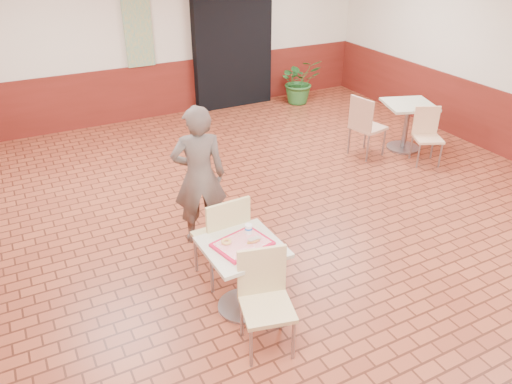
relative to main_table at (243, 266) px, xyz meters
name	(u,v)px	position (x,y,z in m)	size (l,w,h in m)	color
room_shell	(324,120)	(1.30, 0.67, 1.01)	(8.01, 10.01, 3.01)	brown
wainscot_band	(319,202)	(1.30, 0.67, 0.01)	(8.00, 10.00, 1.00)	#5D1911
corridor_doorway	(233,51)	(2.50, 5.55, 0.61)	(1.60, 0.22, 2.20)	black
promo_poster	(138,32)	(0.70, 5.61, 1.11)	(0.50, 0.03, 1.20)	gray
main_table	(243,266)	(0.00, 0.00, 0.00)	(0.70, 0.70, 0.73)	beige
chair_main_front	(265,295)	(-0.02, -0.49, 0.03)	(0.52, 0.52, 0.94)	#D1B77D
chair_main_back	(223,235)	(0.02, 0.47, 0.07)	(0.49, 0.49, 1.01)	#D2C27E
customer	(199,176)	(0.10, 1.31, 0.34)	(0.61, 0.40, 1.66)	brown
serving_tray	(242,244)	(0.00, 0.00, 0.25)	(0.49, 0.38, 0.03)	red
ring_donut	(226,242)	(-0.13, 0.06, 0.29)	(0.10, 0.10, 0.03)	gold
long_john_donut	(254,240)	(0.10, -0.04, 0.29)	(0.14, 0.07, 0.04)	#D17D3D
paper_cup	(249,229)	(0.13, 0.12, 0.32)	(0.07, 0.07, 0.09)	white
second_table	(407,119)	(4.07, 2.26, 0.03)	(0.74, 0.74, 0.78)	#B3B090
chair_second_left	(365,124)	(3.28, 2.34, 0.05)	(0.53, 0.53, 0.98)	tan
chair_second_front	(427,132)	(4.01, 1.75, -0.01)	(0.53, 0.53, 0.86)	#E9BB8C
potted_plant	(300,81)	(3.77, 5.07, -0.04)	(0.82, 0.71, 0.91)	#2A6829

